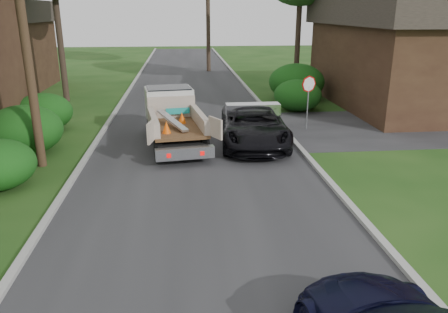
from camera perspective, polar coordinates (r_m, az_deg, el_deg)
name	(u,v)px	position (r m, az deg, el deg)	size (l,w,h in m)	color
ground	(205,224)	(11.42, -2.50, -8.75)	(120.00, 120.00, 0.00)	#193E11
road	(193,127)	(20.81, -4.02, 3.92)	(8.00, 90.00, 0.02)	#28282B
side_street	(445,126)	(23.44, 26.89, 3.61)	(16.00, 7.00, 0.02)	#28282B
curb_left	(105,128)	(21.10, -15.25, 3.67)	(0.20, 90.00, 0.12)	#9E9E99
curb_right	(278,123)	(21.29, 7.10, 4.31)	(0.20, 90.00, 0.12)	#9E9E99
stop_sign	(308,91)	(20.27, 10.97, 8.37)	(0.71, 0.32, 2.48)	slate
utility_pole	(22,12)	(15.93, -24.92, 16.69)	(2.42, 1.25, 10.00)	#382619
house_right	(420,49)	(27.73, 24.21, 12.66)	(9.72, 12.96, 6.20)	#362016
hedge_left_b	(24,130)	(18.21, -24.67, 3.16)	(2.86, 2.86, 1.87)	#144911
hedge_left_c	(43,112)	(21.56, -22.54, 5.37)	(2.60, 2.60, 1.70)	#144911
hedge_right_a	(298,95)	(24.38, 9.60, 7.90)	(2.60, 2.60, 1.70)	#144911
hedge_right_b	(297,82)	(27.37, 9.45, 9.59)	(3.38, 3.38, 2.21)	#144911
flatbed_truck	(172,114)	(18.43, -6.78, 5.56)	(3.03, 5.78, 2.09)	black
black_pickup	(254,125)	(17.91, 3.93, 4.10)	(2.60, 5.64, 1.57)	black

